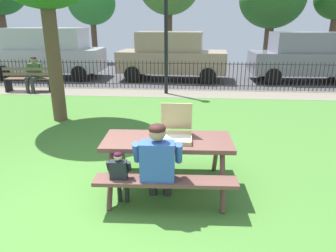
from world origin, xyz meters
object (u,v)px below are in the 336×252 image
at_px(picnic_table_foreground, 168,151).
at_px(person_on_park_bench, 34,73).
at_px(adult_at_table, 158,162).
at_px(lamp_post_walkway, 166,20).
at_px(park_bench_left, 29,79).
at_px(parked_car_center, 172,55).
at_px(child_at_table, 120,173).
at_px(parked_car_right, 307,56).
at_px(far_tree_midleft, 92,3).
at_px(pizza_box_open, 176,130).
at_px(parked_car_left, 48,52).

bearing_deg(picnic_table_foreground, person_on_park_bench, 129.55).
height_order(adult_at_table, person_on_park_bench, same).
bearing_deg(lamp_post_walkway, adult_at_table, -85.84).
height_order(person_on_park_bench, lamp_post_walkway, lamp_post_walkway).
distance_m(park_bench_left, parked_car_center, 5.54).
height_order(child_at_table, parked_car_right, parked_car_right).
height_order(adult_at_table, park_bench_left, adult_at_table).
distance_m(person_on_park_bench, parked_car_center, 5.34).
xyz_separation_m(parked_car_right, far_tree_midleft, (-10.62, 6.29, 2.34)).
distance_m(parked_car_center, far_tree_midleft, 8.50).
bearing_deg(child_at_table, parked_car_right, 60.46).
height_order(parked_car_center, far_tree_midleft, far_tree_midleft).
bearing_deg(child_at_table, pizza_box_open, 42.46).
xyz_separation_m(adult_at_table, person_on_park_bench, (-5.09, 6.76, 0.00)).
height_order(park_bench_left, person_on_park_bench, person_on_park_bench).
bearing_deg(parked_car_right, parked_car_left, 180.00).
relative_size(park_bench_left, person_on_park_bench, 1.36).
distance_m(lamp_post_walkway, parked_car_right, 6.18).
relative_size(picnic_table_foreground, parked_car_center, 0.41).
distance_m(park_bench_left, far_tree_midleft, 9.48).
relative_size(child_at_table, parked_car_right, 0.18).
relative_size(child_at_table, far_tree_midleft, 0.18).
xyz_separation_m(adult_at_table, parked_car_right, (4.91, 9.46, 0.35)).
relative_size(child_at_table, person_on_park_bench, 0.69).
relative_size(pizza_box_open, child_at_table, 0.65).
bearing_deg(picnic_table_foreground, parked_car_left, 123.20).
bearing_deg(parked_car_left, parked_car_right, -0.00).
bearing_deg(adult_at_table, parked_car_center, 93.00).
bearing_deg(park_bench_left, pizza_box_open, -48.40).
relative_size(park_bench_left, lamp_post_walkway, 0.42).
bearing_deg(pizza_box_open, parked_car_right, 62.07).
distance_m(picnic_table_foreground, adult_at_table, 0.51).
height_order(child_at_table, park_bench_left, park_bench_left).
relative_size(pizza_box_open, parked_car_right, 0.12).
bearing_deg(pizza_box_open, parked_car_left, 123.91).
xyz_separation_m(person_on_park_bench, lamp_post_walkway, (4.60, 0.02, 1.72)).
xyz_separation_m(park_bench_left, lamp_post_walkway, (4.79, 0.04, 1.96)).
distance_m(picnic_table_foreground, pizza_box_open, 0.32).
height_order(park_bench_left, far_tree_midleft, far_tree_midleft).
height_order(parked_car_left, parked_car_right, parked_car_left).
distance_m(lamp_post_walkway, parked_car_left, 6.07).
distance_m(adult_at_table, parked_car_left, 11.10).
relative_size(picnic_table_foreground, child_at_table, 2.27).
height_order(pizza_box_open, lamp_post_walkway, lamp_post_walkway).
relative_size(lamp_post_walkway, parked_car_right, 0.87).
bearing_deg(pizza_box_open, lamp_post_walkway, 96.31).
relative_size(person_on_park_bench, far_tree_midleft, 0.26).
relative_size(picnic_table_foreground, person_on_park_bench, 1.56).
relative_size(pizza_box_open, far_tree_midleft, 0.12).
relative_size(child_at_table, parked_car_center, 0.18).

